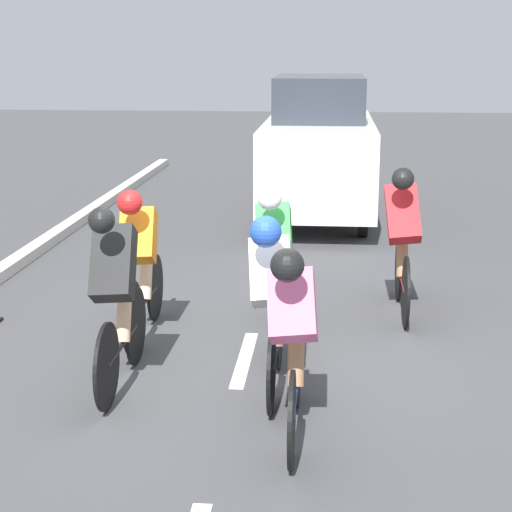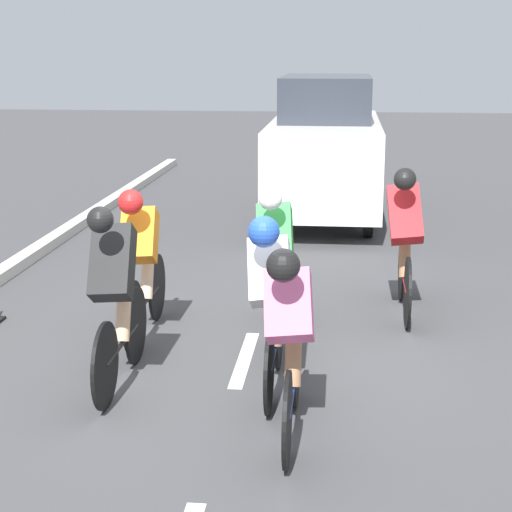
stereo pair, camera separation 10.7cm
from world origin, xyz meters
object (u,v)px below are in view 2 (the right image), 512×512
(cyclist_green, at_px, (276,258))
(support_car, at_px, (325,148))
(cyclist_red, at_px, (405,238))
(cyclist_pink, at_px, (290,336))
(cyclist_black, at_px, (115,293))
(cyclist_white, at_px, (271,297))
(cyclist_orange, at_px, (141,259))

(cyclist_green, xyz_separation_m, support_car, (-0.30, -6.05, 0.34))
(cyclist_green, height_order, cyclist_red, cyclist_red)
(cyclist_pink, relative_size, support_car, 0.37)
(cyclist_pink, bearing_deg, support_car, -90.21)
(cyclist_pink, height_order, cyclist_red, cyclist_red)
(cyclist_green, distance_m, cyclist_red, 1.51)
(cyclist_black, distance_m, cyclist_pink, 1.65)
(cyclist_black, relative_size, cyclist_white, 1.03)
(cyclist_pink, bearing_deg, cyclist_red, -108.12)
(cyclist_black, xyz_separation_m, cyclist_pink, (-1.45, 0.79, -0.04))
(cyclist_white, bearing_deg, cyclist_black, 0.57)
(support_car, bearing_deg, cyclist_black, 78.71)
(cyclist_black, distance_m, cyclist_red, 3.27)
(cyclist_black, relative_size, support_car, 0.37)
(cyclist_red, xyz_separation_m, support_car, (0.95, -5.19, 0.31))
(cyclist_pink, bearing_deg, cyclist_black, -28.72)
(cyclist_green, distance_m, cyclist_black, 1.78)
(cyclist_black, height_order, cyclist_red, cyclist_red)
(cyclist_red, bearing_deg, cyclist_green, 34.46)
(cyclist_green, xyz_separation_m, cyclist_black, (1.18, 1.34, 0.02))
(cyclist_orange, distance_m, cyclist_white, 1.79)
(cyclist_black, height_order, cyclist_pink, cyclist_black)
(cyclist_white, bearing_deg, cyclist_green, -86.97)
(cyclist_green, xyz_separation_m, cyclist_red, (-1.25, -0.86, 0.03))
(cyclist_red, bearing_deg, cyclist_pink, 71.88)
(cyclist_black, xyz_separation_m, cyclist_orange, (0.08, -1.21, -0.02))
(cyclist_pink, xyz_separation_m, support_car, (-0.03, -8.18, 0.36))
(cyclist_orange, bearing_deg, cyclist_red, -158.58)
(cyclist_black, bearing_deg, cyclist_green, -131.28)
(cyclist_orange, bearing_deg, cyclist_black, 93.84)
(cyclist_orange, xyz_separation_m, cyclist_pink, (-1.53, 2.00, -0.02))
(cyclist_orange, bearing_deg, cyclist_green, -174.24)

